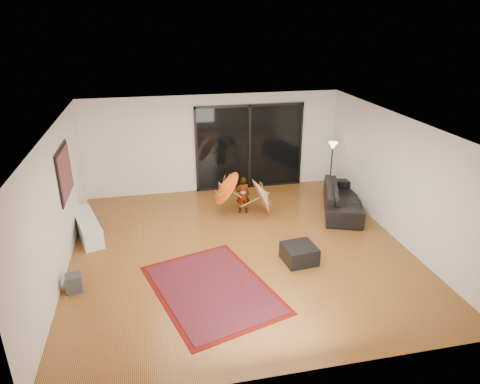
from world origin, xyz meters
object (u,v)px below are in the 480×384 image
object	(u,v)px
ottoman	(299,254)
media_console	(87,227)
sofa	(343,199)
child	(243,195)

from	to	relation	value
ottoman	media_console	bearing A→B (deg)	154.70
sofa	child	bearing A→B (deg)	101.66
sofa	ottoman	world-z (taller)	sofa
media_console	ottoman	size ratio (longest dim) A/B	2.57
media_console	sofa	bearing A→B (deg)	-16.23
ottoman	child	distance (m)	2.60
media_console	child	world-z (taller)	child
media_console	sofa	size ratio (longest dim) A/B	0.72
child	media_console	bearing A→B (deg)	8.24
media_console	child	xyz separation A→B (m)	(3.69, 0.47, 0.25)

